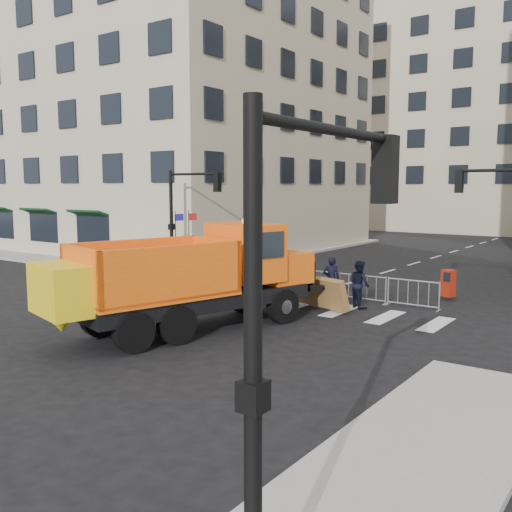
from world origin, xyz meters
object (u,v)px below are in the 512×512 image
Objects in this scene: cop_b at (359,284)px; cop_a at (331,279)px; cop_c at (279,280)px; newspaper_box at (448,283)px; plow_truck at (189,275)px; worker at (173,255)px.

cop_a is at bearing 19.07° from cop_b.
cop_c is 1.77× the size of newspaper_box.
cop_b is (1.39, -0.35, -0.01)m from cop_a.
worker is (-8.92, 8.58, -0.79)m from plow_truck.
plow_truck is 5.91× the size of cop_b.
newspaper_box is at bearing -161.30° from cop_a.
cop_b is 1.66× the size of newspaper_box.
newspaper_box is at bearing -24.53° from worker.
cop_a is (1.49, 6.75, -0.88)m from plow_truck.
cop_c is (-2.84, -1.27, 0.06)m from cop_b.
cop_a is 10.57m from worker.
cop_c is at bearing -50.69° from worker.
cop_b is 3.11m from cop_c.
worker reaches higher than cop_b.
cop_a reaches higher than newspaper_box.
cop_c is (0.04, 5.14, -0.83)m from plow_truck.
plow_truck is at bearing -73.56° from worker.
worker is at bearing -93.26° from cop_c.
plow_truck is at bearing 56.22° from cop_a.
cop_c is at bearing 26.63° from cop_a.
cop_b is 4.15m from newspaper_box.
plow_truck is at bearing 98.83° from cop_b.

